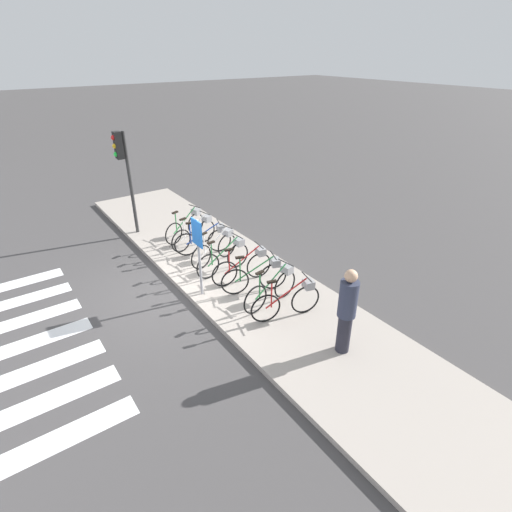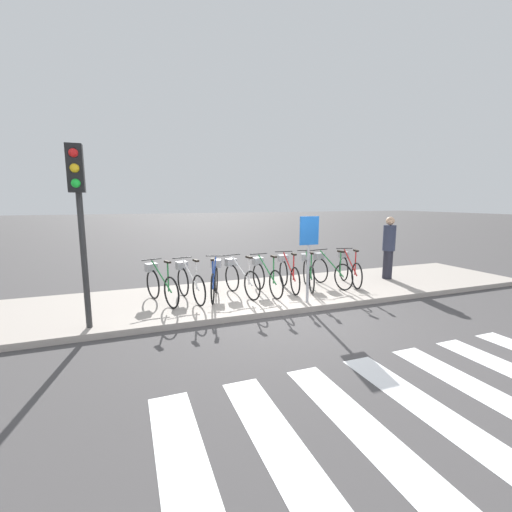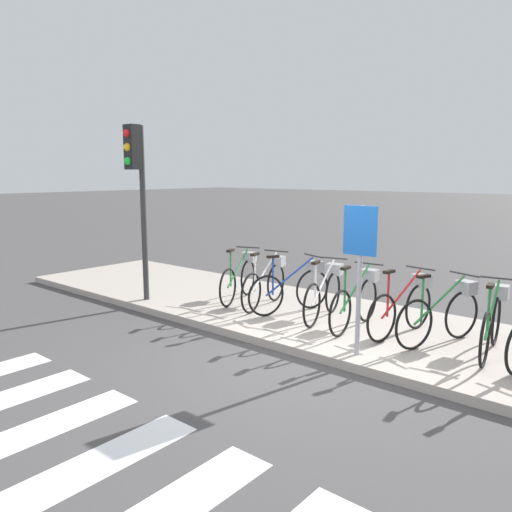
# 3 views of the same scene
# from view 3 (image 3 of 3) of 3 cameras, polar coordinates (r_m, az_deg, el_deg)

# --- Properties ---
(ground_plane) EXTENTS (120.00, 120.00, 0.00)m
(ground_plane) POSITION_cam_3_polar(r_m,az_deg,el_deg) (6.58, 5.83, -11.72)
(ground_plane) COLOR #423F3F
(sidewalk) EXTENTS (14.48, 2.90, 0.12)m
(sidewalk) POSITION_cam_3_polar(r_m,az_deg,el_deg) (7.74, 11.98, -8.15)
(sidewalk) COLOR #9E9389
(sidewalk) RESTS_ON ground_plane
(parked_bicycle_0) EXTENTS (0.65, 1.51, 0.98)m
(parked_bicycle_0) POSITION_cam_3_polar(r_m,az_deg,el_deg) (8.97, -1.79, -2.29)
(parked_bicycle_0) COLOR black
(parked_bicycle_0) RESTS_ON sidewalk
(parked_bicycle_1) EXTENTS (0.51, 1.56, 0.98)m
(parked_bicycle_1) POSITION_cam_3_polar(r_m,az_deg,el_deg) (8.56, 1.23, -2.86)
(parked_bicycle_1) COLOR black
(parked_bicycle_1) RESTS_ON sidewalk
(parked_bicycle_2) EXTENTS (0.64, 1.51, 0.98)m
(parked_bicycle_2) POSITION_cam_3_polar(r_m,az_deg,el_deg) (8.21, 4.44, -3.41)
(parked_bicycle_2) COLOR black
(parked_bicycle_2) RESTS_ON sidewalk
(parked_bicycle_3) EXTENTS (0.51, 1.56, 0.98)m
(parked_bicycle_3) POSITION_cam_3_polar(r_m,az_deg,el_deg) (7.88, 7.91, -4.00)
(parked_bicycle_3) COLOR black
(parked_bicycle_3) RESTS_ON sidewalk
(parked_bicycle_4) EXTENTS (0.46, 1.58, 0.98)m
(parked_bicycle_4) POSITION_cam_3_polar(r_m,az_deg,el_deg) (7.51, 11.52, -4.78)
(parked_bicycle_4) COLOR black
(parked_bicycle_4) RESTS_ON sidewalk
(parked_bicycle_5) EXTENTS (0.46, 1.57, 0.98)m
(parked_bicycle_5) POSITION_cam_3_polar(r_m,az_deg,el_deg) (7.35, 16.65, -5.29)
(parked_bicycle_5) COLOR black
(parked_bicycle_5) RESTS_ON sidewalk
(parked_bicycle_6) EXTENTS (0.66, 1.50, 0.98)m
(parked_bicycle_6) POSITION_cam_3_polar(r_m,az_deg,el_deg) (7.14, 20.69, -5.94)
(parked_bicycle_6) COLOR black
(parked_bicycle_6) RESTS_ON sidewalk
(parked_bicycle_7) EXTENTS (0.46, 1.58, 0.98)m
(parked_bicycle_7) POSITION_cam_3_polar(r_m,az_deg,el_deg) (6.96, 25.41, -6.63)
(parked_bicycle_7) COLOR black
(parked_bicycle_7) RESTS_ON sidewalk
(traffic_light) EXTENTS (0.24, 0.40, 3.07)m
(traffic_light) POSITION_cam_3_polar(r_m,az_deg,el_deg) (8.94, -13.48, 8.95)
(traffic_light) COLOR #2D2D2D
(traffic_light) RESTS_ON sidewalk
(sign_post) EXTENTS (0.44, 0.07, 1.87)m
(sign_post) POSITION_cam_3_polar(r_m,az_deg,el_deg) (6.18, 11.77, 0.18)
(sign_post) COLOR #99999E
(sign_post) RESTS_ON sidewalk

